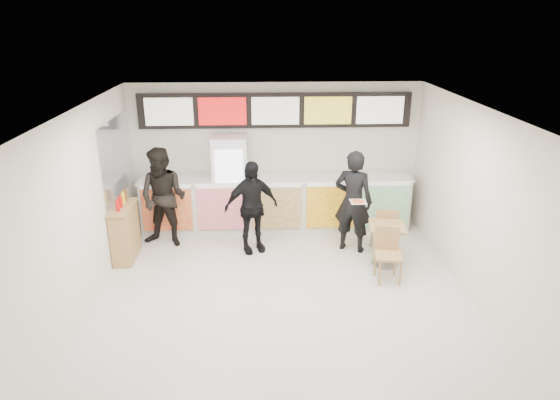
{
  "coord_description": "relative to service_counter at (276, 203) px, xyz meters",
  "views": [
    {
      "loc": [
        -0.34,
        -6.63,
        4.27
      ],
      "look_at": [
        0.0,
        1.2,
        1.34
      ],
      "focal_mm": 32.0,
      "sensor_mm": 36.0,
      "label": 1
    }
  ],
  "objects": [
    {
      "name": "wall_left",
      "position": [
        -3.0,
        -3.09,
        0.93
      ],
      "size": [
        0.0,
        7.0,
        7.0
      ],
      "primitive_type": "plane",
      "rotation": [
        1.57,
        0.0,
        1.57
      ],
      "color": "silver",
      "rests_on": "floor"
    },
    {
      "name": "customer_mid",
      "position": [
        -0.5,
        -1.03,
        0.32
      ],
      "size": [
        1.13,
        0.77,
        1.78
      ],
      "primitive_type": "imported",
      "rotation": [
        0.0,
        0.0,
        0.35
      ],
      "color": "black",
      "rests_on": "floor"
    },
    {
      "name": "cafe_table",
      "position": [
        1.9,
        -1.73,
        -0.03
      ],
      "size": [
        0.72,
        1.63,
        0.92
      ],
      "rotation": [
        0.0,
        0.0,
        -0.16
      ],
      "color": "#9F7648",
      "rests_on": "floor"
    },
    {
      "name": "wall_back",
      "position": [
        -0.0,
        0.41,
        0.93
      ],
      "size": [
        6.0,
        0.0,
        6.0
      ],
      "primitive_type": "plane",
      "rotation": [
        1.57,
        0.0,
        0.0
      ],
      "color": "silver",
      "rests_on": "floor"
    },
    {
      "name": "floor",
      "position": [
        -0.0,
        -3.09,
        -0.57
      ],
      "size": [
        7.0,
        7.0,
        0.0
      ],
      "primitive_type": "plane",
      "color": "beige",
      "rests_on": "ground"
    },
    {
      "name": "drinks_fridge",
      "position": [
        -0.93,
        0.02,
        0.43
      ],
      "size": [
        0.7,
        0.67,
        2.0
      ],
      "color": "white",
      "rests_on": "floor"
    },
    {
      "name": "wall_right",
      "position": [
        3.0,
        -3.09,
        0.93
      ],
      "size": [
        0.0,
        7.0,
        7.0
      ],
      "primitive_type": "plane",
      "rotation": [
        1.57,
        0.0,
        -1.57
      ],
      "color": "silver",
      "rests_on": "floor"
    },
    {
      "name": "pizza_slice",
      "position": [
        1.41,
        -1.52,
        0.58
      ],
      "size": [
        0.36,
        0.36,
        0.02
      ],
      "color": "beige",
      "rests_on": "customer_main"
    },
    {
      "name": "customer_left",
      "position": [
        -2.18,
        -0.69,
        0.4
      ],
      "size": [
        1.12,
        0.98,
        1.95
      ],
      "primitive_type": "imported",
      "rotation": [
        0.0,
        0.0,
        -0.29
      ],
      "color": "black",
      "rests_on": "floor"
    },
    {
      "name": "mirror_panel",
      "position": [
        -2.99,
        -0.64,
        1.18
      ],
      "size": [
        0.01,
        2.0,
        1.5
      ],
      "primitive_type": "cube",
      "color": "#B2B7BF",
      "rests_on": "wall_left"
    },
    {
      "name": "condiment_ledge",
      "position": [
        -2.82,
        -1.25,
        -0.05
      ],
      "size": [
        0.37,
        0.92,
        1.23
      ],
      "color": "#9F7648",
      "rests_on": "floor"
    },
    {
      "name": "ceiling",
      "position": [
        -0.0,
        -3.09,
        2.43
      ],
      "size": [
        7.0,
        7.0,
        0.0
      ],
      "primitive_type": "plane",
      "rotation": [
        3.14,
        0.0,
        0.0
      ],
      "color": "white",
      "rests_on": "wall_back"
    },
    {
      "name": "customer_main",
      "position": [
        1.41,
        -1.07,
        0.41
      ],
      "size": [
        0.85,
        0.72,
        1.97
      ],
      "primitive_type": "imported",
      "rotation": [
        0.0,
        0.0,
        2.72
      ],
      "color": "black",
      "rests_on": "floor"
    },
    {
      "name": "menu_board",
      "position": [
        0.0,
        0.32,
        1.88
      ],
      "size": [
        5.5,
        0.14,
        0.7
      ],
      "color": "black",
      "rests_on": "wall_back"
    },
    {
      "name": "service_counter",
      "position": [
        0.0,
        0.0,
        0.0
      ],
      "size": [
        5.56,
        0.77,
        1.14
      ],
      "color": "silver",
      "rests_on": "floor"
    }
  ]
}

